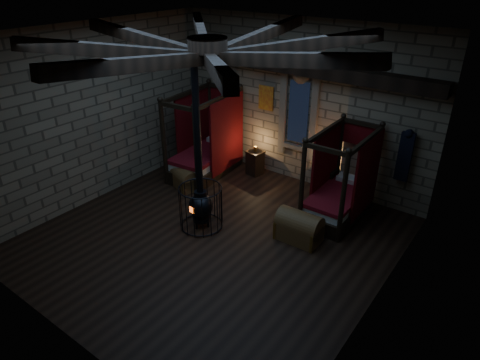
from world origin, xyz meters
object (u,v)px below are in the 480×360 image
Objects in this scene: trunk_right at (299,227)px; bed_left at (206,154)px; trunk_left at (185,179)px; bed_right at (339,195)px; stove at (201,203)px.

bed_left is at bearing 158.94° from trunk_right.
bed_left reaches higher than trunk_right.
trunk_right is at bearing -24.84° from bed_left.
bed_left reaches higher than trunk_left.
bed_right is (3.95, 0.11, -0.05)m from bed_left.
trunk_left is at bearing -88.00° from bed_left.
bed_left is 1.09m from trunk_left.
stove reaches higher than trunk_left.
bed_right is 2.16× the size of trunk_right.
bed_right is at bearing 79.27° from trunk_right.
bed_right is at bearing 53.08° from stove.
bed_left reaches higher than bed_right.
bed_right is 3.21m from stove.
bed_right is 2.28× the size of trunk_left.
bed_right reaches higher than trunk_left.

